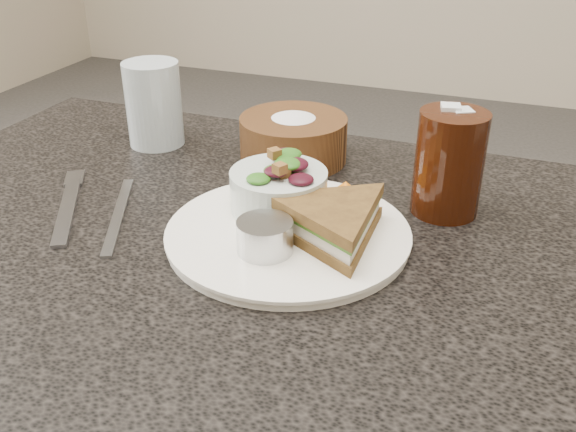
{
  "coord_description": "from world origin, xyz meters",
  "views": [
    {
      "loc": [
        0.28,
        -0.58,
        1.12
      ],
      "look_at": [
        0.06,
        0.01,
        0.78
      ],
      "focal_mm": 40.0,
      "sensor_mm": 36.0,
      "label": 1
    }
  ],
  "objects_px": {
    "sandwich": "(332,222)",
    "cola_glass": "(450,159)",
    "salad_bowl": "(279,183)",
    "dressing_ramekin": "(265,237)",
    "water_glass": "(154,104)",
    "dinner_plate": "(288,235)",
    "bread_basket": "(293,131)"
  },
  "relations": [
    {
      "from": "sandwich",
      "to": "cola_glass",
      "type": "xyz_separation_m",
      "value": [
        0.1,
        0.14,
        0.04
      ]
    },
    {
      "from": "sandwich",
      "to": "salad_bowl",
      "type": "relative_size",
      "value": 1.41
    },
    {
      "from": "dressing_ramekin",
      "to": "water_glass",
      "type": "xyz_separation_m",
      "value": [
        -0.29,
        0.25,
        0.03
      ]
    },
    {
      "from": "dinner_plate",
      "to": "cola_glass",
      "type": "height_order",
      "value": "cola_glass"
    },
    {
      "from": "water_glass",
      "to": "dressing_ramekin",
      "type": "bearing_deg",
      "value": -41.57
    },
    {
      "from": "sandwich",
      "to": "bread_basket",
      "type": "distance_m",
      "value": 0.25
    },
    {
      "from": "cola_glass",
      "to": "water_glass",
      "type": "xyz_separation_m",
      "value": [
        -0.45,
        0.07,
        -0.01
      ]
    },
    {
      "from": "salad_bowl",
      "to": "dressing_ramekin",
      "type": "height_order",
      "value": "salad_bowl"
    },
    {
      "from": "salad_bowl",
      "to": "water_glass",
      "type": "bearing_deg",
      "value": 149.28
    },
    {
      "from": "cola_glass",
      "to": "water_glass",
      "type": "height_order",
      "value": "cola_glass"
    },
    {
      "from": "dinner_plate",
      "to": "sandwich",
      "type": "relative_size",
      "value": 1.68
    },
    {
      "from": "sandwich",
      "to": "water_glass",
      "type": "height_order",
      "value": "water_glass"
    },
    {
      "from": "cola_glass",
      "to": "salad_bowl",
      "type": "bearing_deg",
      "value": -154.52
    },
    {
      "from": "dinner_plate",
      "to": "sandwich",
      "type": "xyz_separation_m",
      "value": [
        0.05,
        -0.0,
        0.03
      ]
    },
    {
      "from": "dressing_ramekin",
      "to": "cola_glass",
      "type": "xyz_separation_m",
      "value": [
        0.16,
        0.18,
        0.04
      ]
    },
    {
      "from": "salad_bowl",
      "to": "bread_basket",
      "type": "bearing_deg",
      "value": 104.66
    },
    {
      "from": "sandwich",
      "to": "cola_glass",
      "type": "distance_m",
      "value": 0.17
    },
    {
      "from": "dinner_plate",
      "to": "salad_bowl",
      "type": "relative_size",
      "value": 2.37
    },
    {
      "from": "salad_bowl",
      "to": "dressing_ramekin",
      "type": "relative_size",
      "value": 1.92
    },
    {
      "from": "dressing_ramekin",
      "to": "cola_glass",
      "type": "bearing_deg",
      "value": 48.73
    },
    {
      "from": "salad_bowl",
      "to": "cola_glass",
      "type": "distance_m",
      "value": 0.21
    },
    {
      "from": "cola_glass",
      "to": "water_glass",
      "type": "relative_size",
      "value": 1.11
    },
    {
      "from": "salad_bowl",
      "to": "water_glass",
      "type": "distance_m",
      "value": 0.31
    },
    {
      "from": "sandwich",
      "to": "water_glass",
      "type": "relative_size",
      "value": 1.3
    },
    {
      "from": "dressing_ramekin",
      "to": "bread_basket",
      "type": "relative_size",
      "value": 0.39
    },
    {
      "from": "dinner_plate",
      "to": "water_glass",
      "type": "relative_size",
      "value": 2.19
    },
    {
      "from": "dinner_plate",
      "to": "bread_basket",
      "type": "xyz_separation_m",
      "value": [
        -0.07,
        0.22,
        0.04
      ]
    },
    {
      "from": "cola_glass",
      "to": "dinner_plate",
      "type": "bearing_deg",
      "value": -139.47
    },
    {
      "from": "bread_basket",
      "to": "dressing_ramekin",
      "type": "bearing_deg",
      "value": -75.93
    },
    {
      "from": "salad_bowl",
      "to": "dinner_plate",
      "type": "bearing_deg",
      "value": -57.2
    },
    {
      "from": "salad_bowl",
      "to": "cola_glass",
      "type": "bearing_deg",
      "value": 25.48
    },
    {
      "from": "dressing_ramekin",
      "to": "water_glass",
      "type": "distance_m",
      "value": 0.38
    }
  ]
}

